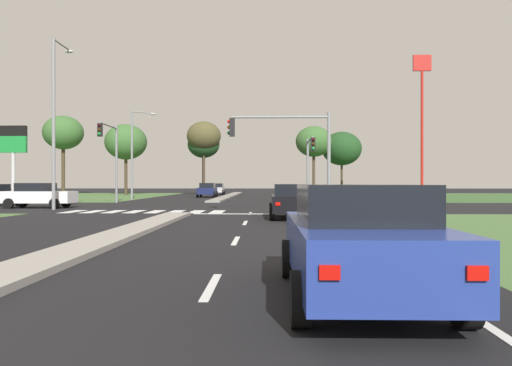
% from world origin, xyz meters
% --- Properties ---
extents(ground_plane, '(200.00, 200.00, 0.00)m').
position_xyz_m(ground_plane, '(0.00, 30.00, 0.00)').
color(ground_plane, black).
extents(grass_verge_far_left, '(35.00, 35.00, 0.01)m').
position_xyz_m(grass_verge_far_left, '(-25.50, 54.50, 0.00)').
color(grass_verge_far_left, '#476B38').
rests_on(grass_verge_far_left, ground).
extents(grass_verge_far_right, '(35.00, 35.00, 0.01)m').
position_xyz_m(grass_verge_far_right, '(25.50, 54.50, 0.00)').
color(grass_verge_far_right, '#385B2D').
rests_on(grass_verge_far_right, ground).
extents(median_island_near, '(1.20, 22.00, 0.14)m').
position_xyz_m(median_island_near, '(0.00, 11.00, 0.07)').
color(median_island_near, gray).
rests_on(median_island_near, ground).
extents(median_island_far, '(1.20, 36.00, 0.14)m').
position_xyz_m(median_island_far, '(0.00, 55.00, 0.07)').
color(median_island_far, gray).
rests_on(median_island_far, ground).
extents(lane_dash_near, '(0.14, 2.00, 0.01)m').
position_xyz_m(lane_dash_near, '(3.50, 5.40, 0.01)').
color(lane_dash_near, silver).
rests_on(lane_dash_near, ground).
extents(lane_dash_second, '(0.14, 2.00, 0.01)m').
position_xyz_m(lane_dash_second, '(3.50, 11.40, 0.01)').
color(lane_dash_second, silver).
rests_on(lane_dash_second, ground).
extents(lane_dash_third, '(0.14, 2.00, 0.01)m').
position_xyz_m(lane_dash_third, '(3.50, 17.40, 0.01)').
color(lane_dash_third, silver).
rests_on(lane_dash_third, ground).
extents(lane_dash_fourth, '(0.14, 2.00, 0.01)m').
position_xyz_m(lane_dash_fourth, '(3.50, 23.40, 0.01)').
color(lane_dash_fourth, silver).
rests_on(lane_dash_fourth, ground).
extents(edge_line_right, '(0.14, 24.00, 0.01)m').
position_xyz_m(edge_line_right, '(6.85, 12.00, 0.01)').
color(edge_line_right, silver).
rests_on(edge_line_right, ground).
extents(stop_bar_near, '(6.40, 0.50, 0.01)m').
position_xyz_m(stop_bar_near, '(3.80, 23.00, 0.01)').
color(stop_bar_near, silver).
rests_on(stop_bar_near, ground).
extents(crosswalk_bar_near, '(0.70, 2.80, 0.01)m').
position_xyz_m(crosswalk_bar_near, '(-6.40, 24.80, 0.01)').
color(crosswalk_bar_near, silver).
rests_on(crosswalk_bar_near, ground).
extents(crosswalk_bar_second, '(0.70, 2.80, 0.01)m').
position_xyz_m(crosswalk_bar_second, '(-5.25, 24.80, 0.01)').
color(crosswalk_bar_second, silver).
rests_on(crosswalk_bar_second, ground).
extents(crosswalk_bar_third, '(0.70, 2.80, 0.01)m').
position_xyz_m(crosswalk_bar_third, '(-4.10, 24.80, 0.01)').
color(crosswalk_bar_third, silver).
rests_on(crosswalk_bar_third, ground).
extents(crosswalk_bar_fourth, '(0.70, 2.80, 0.01)m').
position_xyz_m(crosswalk_bar_fourth, '(-2.95, 24.80, 0.01)').
color(crosswalk_bar_fourth, silver).
rests_on(crosswalk_bar_fourth, ground).
extents(crosswalk_bar_fifth, '(0.70, 2.80, 0.01)m').
position_xyz_m(crosswalk_bar_fifth, '(-1.80, 24.80, 0.01)').
color(crosswalk_bar_fifth, silver).
rests_on(crosswalk_bar_fifth, ground).
extents(crosswalk_bar_sixth, '(0.70, 2.80, 0.01)m').
position_xyz_m(crosswalk_bar_sixth, '(-0.65, 24.80, 0.01)').
color(crosswalk_bar_sixth, silver).
rests_on(crosswalk_bar_sixth, ground).
extents(crosswalk_bar_seventh, '(0.70, 2.80, 0.01)m').
position_xyz_m(crosswalk_bar_seventh, '(0.50, 24.80, 0.01)').
color(crosswalk_bar_seventh, silver).
rests_on(crosswalk_bar_seventh, ground).
extents(crosswalk_bar_eighth, '(0.70, 2.80, 0.01)m').
position_xyz_m(crosswalk_bar_eighth, '(1.65, 24.80, 0.01)').
color(crosswalk_bar_eighth, silver).
rests_on(crosswalk_bar_eighth, ground).
extents(car_white_near, '(4.52, 1.98, 1.58)m').
position_xyz_m(car_white_near, '(-10.23, 28.73, 0.81)').
color(car_white_near, silver).
rests_on(car_white_near, ground).
extents(car_navy_third, '(2.00, 4.40, 1.56)m').
position_xyz_m(car_navy_third, '(-2.19, 51.84, 0.80)').
color(car_navy_third, '#161E47').
rests_on(car_navy_third, ground).
extents(car_blue_fourth, '(2.04, 4.61, 1.59)m').
position_xyz_m(car_blue_fourth, '(5.65, 4.70, 0.81)').
color(car_blue_fourth, navy).
rests_on(car_blue_fourth, ground).
extents(car_silver_fifth, '(1.99, 4.31, 1.49)m').
position_xyz_m(car_silver_fifth, '(-2.29, 63.12, 0.77)').
color(car_silver_fifth, '#B7B7BC').
rests_on(car_silver_fifth, ground).
extents(car_black_sixth, '(2.08, 4.41, 1.55)m').
position_xyz_m(car_black_sixth, '(5.53, 20.07, 0.79)').
color(car_black_sixth, black).
rests_on(car_black_sixth, ground).
extents(traffic_signal_far_right, '(0.32, 4.80, 5.06)m').
position_xyz_m(traffic_signal_far_right, '(7.60, 34.77, 3.52)').
color(traffic_signal_far_right, gray).
rests_on(traffic_signal_far_right, ground).
extents(traffic_signal_far_left, '(0.32, 4.21, 6.17)m').
position_xyz_m(traffic_signal_far_left, '(-7.60, 35.18, 4.19)').
color(traffic_signal_far_left, gray).
rests_on(traffic_signal_far_left, ground).
extents(traffic_signal_near_right, '(5.39, 0.32, 5.28)m').
position_xyz_m(traffic_signal_near_right, '(5.56, 23.40, 3.70)').
color(traffic_signal_near_right, gray).
rests_on(traffic_signal_near_right, ground).
extents(street_lamp_second, '(0.56, 2.56, 10.22)m').
position_xyz_m(street_lamp_second, '(-8.30, 26.87, 5.69)').
color(street_lamp_second, gray).
rests_on(street_lamp_second, ground).
extents(street_lamp_third, '(2.15, 1.06, 8.36)m').
position_xyz_m(street_lamp_third, '(-8.11, 43.69, 4.71)').
color(street_lamp_third, gray).
rests_on(street_lamp_third, ground).
extents(fastfood_pole_sign, '(1.80, 0.40, 14.43)m').
position_xyz_m(fastfood_pole_sign, '(19.99, 47.50, 10.28)').
color(fastfood_pole_sign, red).
rests_on(fastfood_pole_sign, ground).
extents(fuel_price_totem, '(1.80, 0.24, 5.41)m').
position_xyz_m(fuel_price_totem, '(-12.55, 30.16, 3.94)').
color(fuel_price_totem, silver).
rests_on(fuel_price_totem, ground).
extents(treeline_near, '(5.38, 5.38, 10.71)m').
position_xyz_m(treeline_near, '(-23.36, 64.06, 8.36)').
color(treeline_near, '#423323').
rests_on(treeline_near, ground).
extents(treeline_second, '(5.46, 5.46, 9.26)m').
position_xyz_m(treeline_second, '(-14.10, 61.73, 6.91)').
color(treeline_second, '#423323').
rests_on(treeline_second, ground).
extents(treeline_third, '(4.39, 4.39, 9.50)m').
position_xyz_m(treeline_third, '(-3.75, 61.01, 7.60)').
color(treeline_third, '#423323').
rests_on(treeline_third, ground).
extents(treeline_fourth, '(4.18, 4.18, 8.40)m').
position_xyz_m(treeline_fourth, '(-3.90, 61.91, 6.57)').
color(treeline_fourth, '#423323').
rests_on(treeline_fourth, ground).
extents(treeline_fifth, '(4.63, 4.63, 8.85)m').
position_xyz_m(treeline_fifth, '(10.40, 60.89, 6.84)').
color(treeline_fifth, '#423323').
rests_on(treeline_fifth, ground).
extents(treeline_sixth, '(5.45, 5.45, 8.61)m').
position_xyz_m(treeline_sixth, '(14.71, 65.69, 6.28)').
color(treeline_sixth, '#423323').
rests_on(treeline_sixth, ground).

